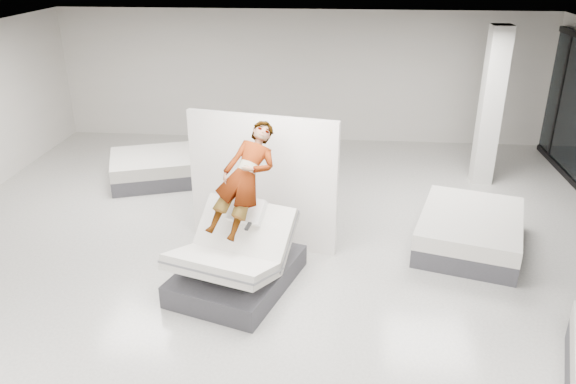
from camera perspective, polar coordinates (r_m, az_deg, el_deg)
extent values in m
plane|color=beige|center=(8.23, -2.32, -9.94)|extent=(14.00, 14.00, 0.00)
plane|color=black|center=(6.99, -2.76, 12.47)|extent=(14.00, 14.00, 0.00)
cube|color=beige|center=(14.13, 1.26, 11.63)|extent=(12.00, 0.04, 3.20)
cube|color=#3A393E|center=(8.29, -5.12, -8.40)|extent=(1.93, 2.23, 0.33)
cube|color=white|center=(8.20, -4.41, -4.13)|extent=(1.60, 1.21, 0.81)
cube|color=slate|center=(8.20, -4.41, -4.13)|extent=(1.58, 1.11, 0.70)
cube|color=white|center=(7.77, -6.70, -7.39)|extent=(1.64, 1.36, 0.47)
cube|color=slate|center=(7.77, -6.70, -7.39)|extent=(1.65, 1.33, 0.31)
cube|color=silver|center=(8.12, -4.23, -1.89)|extent=(0.61, 0.50, 0.36)
imported|color=slate|center=(8.01, -4.39, -0.75)|extent=(1.14, 1.81, 1.36)
cube|color=black|center=(7.73, -4.08, -3.50)|extent=(0.09, 0.15, 0.08)
cube|color=white|center=(8.93, -2.61, 0.96)|extent=(2.41, 0.60, 2.22)
cube|color=#3A393E|center=(9.73, 17.88, -4.45)|extent=(2.07, 2.42, 0.31)
cube|color=white|center=(9.60, 18.09, -2.95)|extent=(2.07, 2.42, 0.26)
cube|color=#3A393E|center=(12.18, -12.68, 1.91)|extent=(2.42, 2.12, 0.30)
cube|color=white|center=(12.09, -12.80, 3.14)|extent=(2.42, 2.12, 0.25)
cube|color=silver|center=(12.06, 19.88, 8.11)|extent=(0.40, 0.40, 3.20)
cube|color=black|center=(14.06, 25.97, 8.58)|extent=(0.09, 0.08, 2.80)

